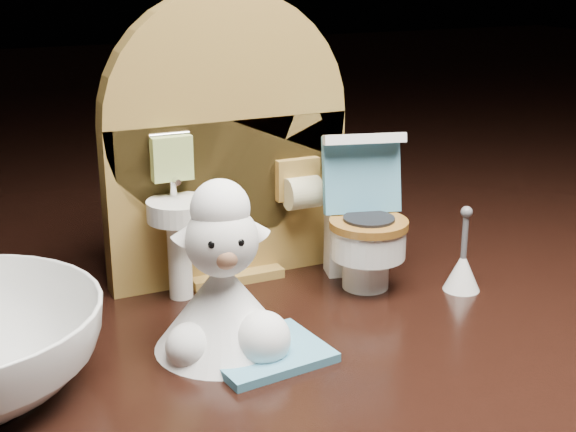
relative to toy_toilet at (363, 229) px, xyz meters
name	(u,v)px	position (x,y,z in m)	size (l,w,h in m)	color
backdrop_panel	(226,156)	(-0.06, 0.04, 0.04)	(0.13, 0.05, 0.15)	olive
toy_toilet	(363,229)	(0.00, 0.00, 0.00)	(0.05, 0.05, 0.08)	white
bath_mat	(266,353)	(-0.08, -0.06, -0.03)	(0.05, 0.04, 0.00)	teal
toilet_brush	(462,268)	(0.04, -0.03, -0.02)	(0.02, 0.02, 0.05)	white
plush_lamb	(224,292)	(-0.09, -0.04, 0.00)	(0.06, 0.06, 0.08)	white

